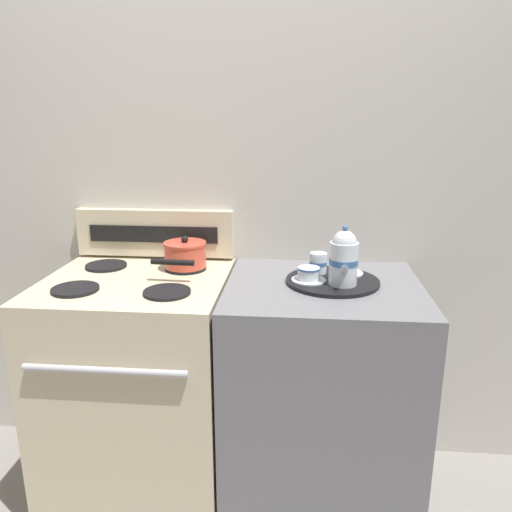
# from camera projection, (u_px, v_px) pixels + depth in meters

# --- Properties ---
(ground_plane) EXTENTS (6.00, 6.00, 0.00)m
(ground_plane) POSITION_uv_depth(u_px,v_px,m) (232.00, 487.00, 2.11)
(ground_plane) COLOR gray
(wall_back) EXTENTS (6.00, 0.05, 2.20)m
(wall_back) POSITION_uv_depth(u_px,v_px,m) (240.00, 215.00, 2.14)
(wall_back) COLOR beige
(wall_back) RESTS_ON ground
(stove) EXTENTS (0.69, 0.67, 0.93)m
(stove) POSITION_uv_depth(u_px,v_px,m) (142.00, 386.00, 2.02)
(stove) COLOR beige
(stove) RESTS_ON ground
(control_panel) EXTENTS (0.68, 0.05, 0.20)m
(control_panel) POSITION_uv_depth(u_px,v_px,m) (155.00, 233.00, 2.15)
(control_panel) COLOR beige
(control_panel) RESTS_ON stove
(side_counter) EXTENTS (0.72, 0.64, 0.91)m
(side_counter) POSITION_uv_depth(u_px,v_px,m) (320.00, 395.00, 1.95)
(side_counter) COLOR slate
(side_counter) RESTS_ON ground
(saucepan) EXTENTS (0.18, 0.27, 0.13)m
(saucepan) POSITION_uv_depth(u_px,v_px,m) (185.00, 254.00, 2.00)
(saucepan) COLOR #D14C38
(saucepan) RESTS_ON stove
(serving_tray) EXTENTS (0.35, 0.35, 0.01)m
(serving_tray) POSITION_uv_depth(u_px,v_px,m) (332.00, 281.00, 1.85)
(serving_tray) COLOR black
(serving_tray) RESTS_ON side_counter
(teapot) EXTENTS (0.10, 0.17, 0.22)m
(teapot) POSITION_uv_depth(u_px,v_px,m) (344.00, 258.00, 1.77)
(teapot) COLOR silver
(teapot) RESTS_ON serving_tray
(teacup_left) EXTENTS (0.13, 0.13, 0.05)m
(teacup_left) POSITION_uv_depth(u_px,v_px,m) (347.00, 267.00, 1.91)
(teacup_left) COLOR silver
(teacup_left) RESTS_ON serving_tray
(teacup_right) EXTENTS (0.13, 0.13, 0.05)m
(teacup_right) POSITION_uv_depth(u_px,v_px,m) (309.00, 274.00, 1.83)
(teacup_right) COLOR silver
(teacup_right) RESTS_ON serving_tray
(creamer_jug) EXTENTS (0.07, 0.07, 0.08)m
(creamer_jug) POSITION_uv_depth(u_px,v_px,m) (318.00, 263.00, 1.91)
(creamer_jug) COLOR silver
(creamer_jug) RESTS_ON serving_tray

